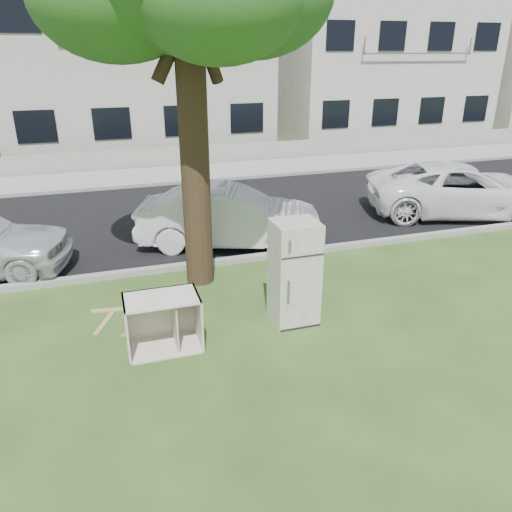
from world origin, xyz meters
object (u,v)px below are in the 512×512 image
object	(u,v)px
fridge	(294,272)
cabinet	(163,323)
car_right	(461,190)
car_center	(230,217)

from	to	relation	value
fridge	cabinet	world-z (taller)	fridge
fridge	car_right	xyz separation A→B (m)	(6.60, 4.08, -0.18)
fridge	car_center	distance (m)	3.73
car_center	car_right	world-z (taller)	car_right
fridge	car_right	world-z (taller)	fridge
fridge	cabinet	bearing A→B (deg)	-174.38
cabinet	car_center	distance (m)	4.47
car_center	fridge	bearing A→B (deg)	-159.38
fridge	car_right	size ratio (longest dim) A/B	0.35
fridge	car_right	distance (m)	7.76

